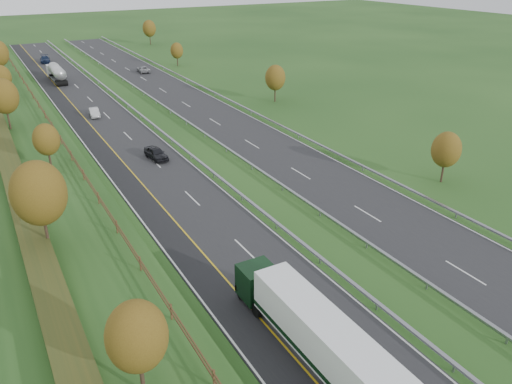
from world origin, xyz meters
TOP-DOWN VIEW (x-y plane):
  - ground at (8.00, 55.00)m, footprint 400.00×400.00m
  - near_carriageway at (0.00, 60.00)m, footprint 10.50×200.00m
  - far_carriageway at (16.50, 60.00)m, footprint 10.50×200.00m
  - hard_shoulder at (-3.75, 60.00)m, footprint 3.00×200.00m
  - lane_markings at (6.40, 59.88)m, footprint 26.75×200.00m
  - embankment_left at (-13.00, 60.00)m, footprint 12.00×200.00m
  - hedge_left at (-15.00, 60.00)m, footprint 2.20×180.00m
  - fence_left at (-8.50, 59.59)m, footprint 0.12×189.06m
  - median_barrier_near at (5.70, 60.00)m, footprint 0.32×200.00m
  - median_barrier_far at (10.80, 60.00)m, footprint 0.32×200.00m
  - outer_barrier_far at (22.30, 60.00)m, footprint 0.32×200.00m
  - trees_left at (-12.64, 56.63)m, footprint 6.64×164.30m
  - trees_far at (29.80, 89.21)m, footprint 8.45×118.60m
  - box_lorry at (-1.40, 9.03)m, footprint 2.58×16.28m
  - road_tanker at (-1.20, 101.58)m, footprint 2.40×11.22m
  - car_dark_near at (1.84, 48.13)m, footprint 2.26×4.65m
  - car_silver_mid at (-0.57, 71.44)m, footprint 1.86×4.23m
  - car_small_far at (-0.13, 125.10)m, footprint 2.82×5.64m
  - car_oncoming at (17.39, 101.63)m, footprint 2.70×5.09m

SIDE VIEW (x-z plane):
  - ground at x=8.00m, z-range 0.00..0.00m
  - near_carriageway at x=0.00m, z-range 0.00..0.04m
  - far_carriageway at x=16.50m, z-range 0.00..0.04m
  - hard_shoulder at x=-3.75m, z-range 0.00..0.04m
  - lane_markings at x=6.40m, z-range 0.04..0.05m
  - median_barrier_near at x=5.70m, z-range 0.26..0.97m
  - median_barrier_far at x=10.80m, z-range 0.26..0.97m
  - outer_barrier_far at x=22.30m, z-range 0.26..0.97m
  - car_silver_mid at x=-0.57m, z-range 0.04..1.39m
  - car_oncoming at x=17.39m, z-range 0.04..1.40m
  - car_dark_near at x=1.84m, z-range 0.04..1.57m
  - car_small_far at x=-0.13m, z-range 0.04..1.61m
  - embankment_left at x=-13.00m, z-range 0.00..2.00m
  - road_tanker at x=-1.20m, z-range 0.13..3.59m
  - box_lorry at x=-1.40m, z-range 0.30..4.36m
  - hedge_left at x=-15.00m, z-range 2.00..3.10m
  - fence_left at x=-8.50m, z-range 2.13..3.33m
  - trees_far at x=29.80m, z-range 0.69..7.81m
  - trees_left at x=-12.64m, z-range 2.53..10.20m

